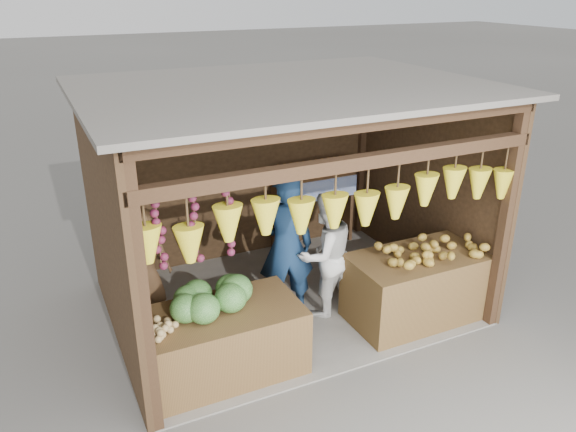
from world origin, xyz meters
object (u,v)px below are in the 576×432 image
at_px(man_standing, 286,247).
at_px(woman_standing, 325,254).
at_px(counter_right, 419,286).
at_px(vendor_seated, 144,258).
at_px(counter_left, 224,342).

xyz_separation_m(man_standing, woman_standing, (0.43, -0.15, -0.12)).
relative_size(man_standing, woman_standing, 1.16).
height_order(counter_right, woman_standing, woman_standing).
distance_m(counter_right, man_standing, 1.62).
height_order(man_standing, woman_standing, man_standing).
xyz_separation_m(counter_right, woman_standing, (-0.94, 0.56, 0.36)).
relative_size(counter_right, vendor_seated, 1.42).
bearing_deg(man_standing, counter_left, 48.28).
distance_m(counter_right, woman_standing, 1.15).
height_order(counter_left, vendor_seated, vendor_seated).
relative_size(counter_left, woman_standing, 1.01).
xyz_separation_m(woman_standing, vendor_seated, (-1.94, 0.62, 0.09)).
distance_m(counter_left, woman_standing, 1.60).
bearing_deg(man_standing, vendor_seated, -3.94).
bearing_deg(vendor_seated, man_standing, -171.37).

